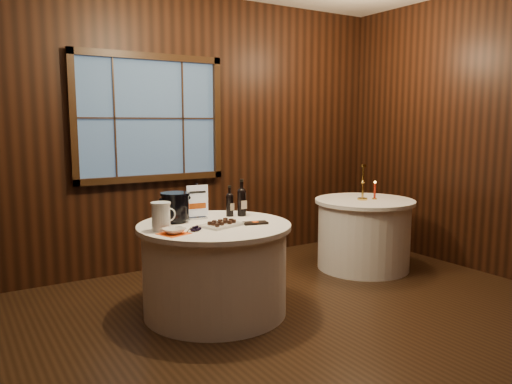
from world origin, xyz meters
TOP-DOWN VIEW (x-y plane):
  - ground at (0.00, 0.00)m, footprint 6.00×6.00m
  - back_wall at (0.00, 2.48)m, footprint 6.00×0.10m
  - main_table at (0.00, 1.00)m, footprint 1.28×1.28m
  - side_table at (2.00, 1.30)m, footprint 1.08×1.08m
  - sign_stand at (-0.03, 1.26)m, footprint 0.19×0.11m
  - port_bottle_left at (0.27, 1.23)m, footprint 0.07×0.07m
  - port_bottle_right at (0.37, 1.18)m, footprint 0.08×0.08m
  - ice_bucket at (-0.24, 1.24)m, footprint 0.25×0.25m
  - chocolate_plate at (0.01, 0.88)m, footprint 0.37×0.30m
  - chocolate_box at (0.29, 0.81)m, footprint 0.22×0.15m
  - grape_bunch at (-0.25, 0.82)m, footprint 0.16×0.09m
  - glass_pitcher at (-0.47, 0.99)m, footprint 0.21×0.16m
  - orange_napkin at (-0.43, 0.82)m, footprint 0.25×0.25m
  - cracker_bowl at (-0.43, 0.82)m, footprint 0.20×0.20m
  - brass_candlestick at (1.96, 1.30)m, footprint 0.11×0.11m
  - red_candle at (2.10, 1.25)m, footprint 0.05×0.05m

SIDE VIEW (x-z plane):
  - ground at x=0.00m, z-range 0.00..0.00m
  - main_table at x=0.00m, z-range 0.00..0.77m
  - side_table at x=2.00m, z-range 0.00..0.77m
  - orange_napkin at x=-0.43m, z-range 0.77..0.77m
  - chocolate_box at x=0.29m, z-range 0.77..0.79m
  - grape_bunch at x=-0.25m, z-range 0.77..0.81m
  - chocolate_plate at x=0.01m, z-range 0.77..0.81m
  - cracker_bowl at x=-0.43m, z-range 0.77..0.81m
  - red_candle at x=2.10m, z-range 0.75..0.95m
  - sign_stand at x=-0.03m, z-range 0.72..1.03m
  - glass_pitcher at x=-0.47m, z-range 0.77..0.99m
  - port_bottle_left at x=0.27m, z-range 0.75..1.03m
  - ice_bucket at x=-0.24m, z-range 0.78..1.03m
  - brass_candlestick at x=1.96m, z-range 0.72..1.10m
  - port_bottle_right at x=0.37m, z-range 0.75..1.08m
  - back_wall at x=0.00m, z-range 0.04..3.04m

